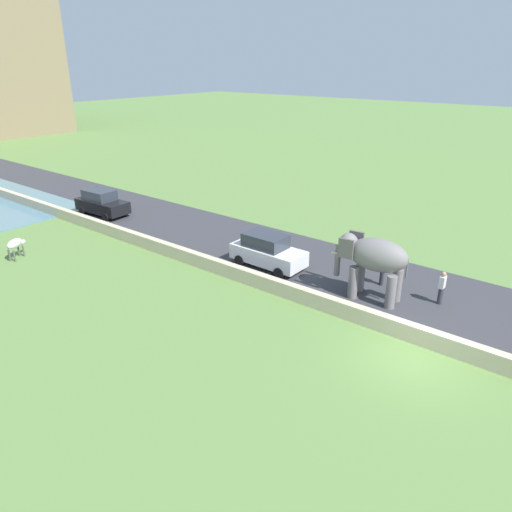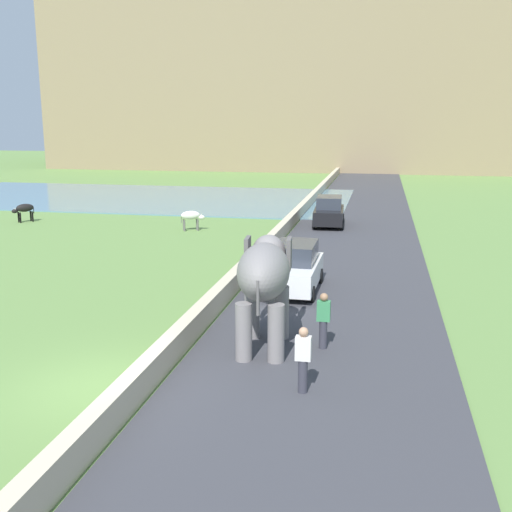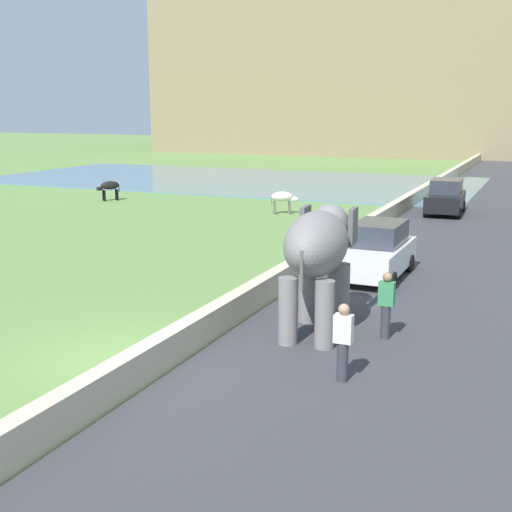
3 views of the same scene
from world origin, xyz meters
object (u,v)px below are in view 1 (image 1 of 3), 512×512
(person_trailing, at_px, (442,287))
(car_black, at_px, (102,203))
(elephant, at_px, (373,258))
(person_beside_elephant, at_px, (383,269))
(cow_white, at_px, (15,244))
(car_white, at_px, (268,251))

(person_trailing, height_order, car_black, car_black)
(elephant, bearing_deg, person_beside_elephant, 4.30)
(person_trailing, distance_m, cow_white, 22.13)
(person_beside_elephant, bearing_deg, car_white, 105.56)
(person_beside_elephant, bearing_deg, person_trailing, -93.77)
(elephant, bearing_deg, car_white, 89.81)
(elephant, bearing_deg, cow_white, 113.66)
(elephant, height_order, person_beside_elephant, elephant)
(person_trailing, distance_m, car_white, 8.73)
(person_beside_elephant, distance_m, car_black, 20.38)
(elephant, xyz_separation_m, car_white, (0.02, 5.86, -1.14))
(car_white, bearing_deg, person_beside_elephant, -74.44)
(person_beside_elephant, height_order, cow_white, person_beside_elephant)
(car_white, distance_m, cow_white, 13.88)
(person_trailing, height_order, cow_white, person_trailing)
(elephant, relative_size, person_trailing, 2.16)
(person_beside_elephant, xyz_separation_m, person_trailing, (-0.19, -2.87, 0.00))
(elephant, height_order, car_black, elephant)
(person_beside_elephant, relative_size, car_white, 0.41)
(car_black, relative_size, car_white, 1.02)
(elephant, distance_m, car_white, 5.97)
(person_beside_elephant, bearing_deg, elephant, -175.70)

